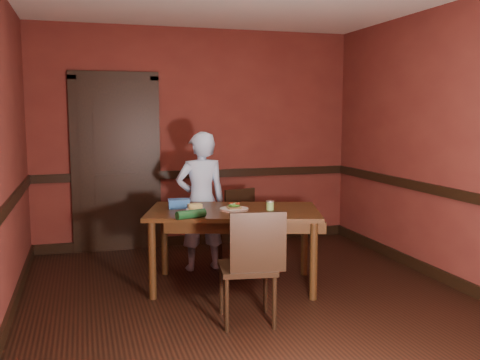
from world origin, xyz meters
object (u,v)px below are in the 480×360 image
food_tub (179,204)px  chair_near (247,265)px  dining_table (234,248)px  chair_far (240,228)px  cheese_saucer (195,207)px  person (201,201)px  sandwich_plate (234,208)px  sauce_jar (270,205)px

food_tub → chair_near: bearing=-66.2°
dining_table → chair_near: bearing=-81.9°
chair_far → chair_near: 1.63m
dining_table → chair_far: 0.75m
chair_near → cheese_saucer: 1.05m
dining_table → food_tub: size_ratio=7.19×
person → sandwich_plate: (0.17, -0.68, 0.03)m
chair_near → cheese_saucer: bearing=-69.3°
sandwich_plate → dining_table: bearing=84.1°
person → food_tub: person is taller
person → sandwich_plate: 0.71m
sauce_jar → cheese_saucer: 0.71m
food_tub → cheese_saucer: bearing=-36.2°
chair_far → person: size_ratio=0.56×
food_tub → person: bearing=60.5°
chair_near → food_tub: size_ratio=4.14×
sandwich_plate → food_tub: 0.54m
sandwich_plate → chair_near: bearing=-99.0°
sauce_jar → food_tub: (-0.81, 0.34, -0.00)m
chair_far → cheese_saucer: bearing=-151.4°
chair_far → sauce_jar: (0.06, -0.81, 0.39)m
chair_far → sandwich_plate: size_ratio=3.00×
person → food_tub: (-0.31, -0.43, 0.06)m
chair_far → food_tub: (-0.76, -0.48, 0.39)m
dining_table → chair_far: bearing=85.6°
person → sandwich_plate: bearing=101.6°
chair_far → food_tub: food_tub is taller
cheese_saucer → dining_table: bearing=-15.8°
chair_far → sauce_jar: 0.90m
dining_table → person: 0.76m
chair_far → sauce_jar: sauce_jar is taller
dining_table → sandwich_plate: 0.40m
food_tub → sandwich_plate: bearing=-21.5°
chair_near → sandwich_plate: 0.91m
chair_near → sandwich_plate: size_ratio=3.39×
person → cheese_saucer: (-0.18, -0.55, 0.04)m
dining_table → food_tub: (-0.48, 0.22, 0.42)m
sandwich_plate → sauce_jar: sauce_jar is taller
sandwich_plate → food_tub: (-0.48, 0.25, 0.03)m
dining_table → chair_near: 0.90m
dining_table → food_tub: 0.68m
person → food_tub: size_ratio=6.60×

